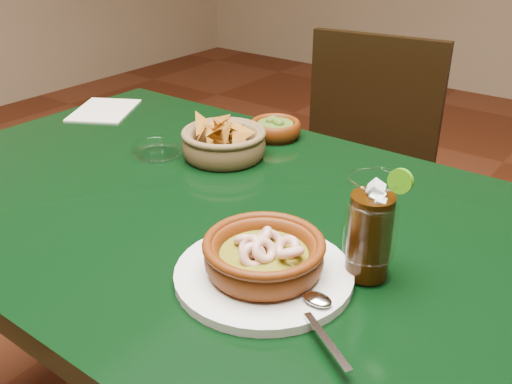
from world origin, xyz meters
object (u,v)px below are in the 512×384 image
Objects in this scene: dining_table at (203,243)px; shrimp_plate at (264,260)px; dining_chair at (354,182)px; chip_basket at (224,143)px; cola_drink at (370,229)px.

dining_table is 0.30m from shrimp_plate.
dining_chair reaches higher than dining_table.
shrimp_plate is at bearing -70.91° from dining_chair.
dining_chair is at bearing 94.09° from dining_table.
chip_basket reaches higher than shrimp_plate.
dining_table is at bearing -85.91° from dining_chair.
dining_table is 0.73m from dining_chair.
cola_drink is (0.35, -0.04, 0.17)m from dining_table.
cola_drink reaches higher than dining_table.
dining_table is 6.89× the size of cola_drink.
dining_chair reaches higher than chip_basket.
chip_basket is 0.48m from cola_drink.
shrimp_plate is 0.15m from cola_drink.
dining_chair reaches higher than shrimp_plate.
shrimp_plate is 1.83× the size of cola_drink.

